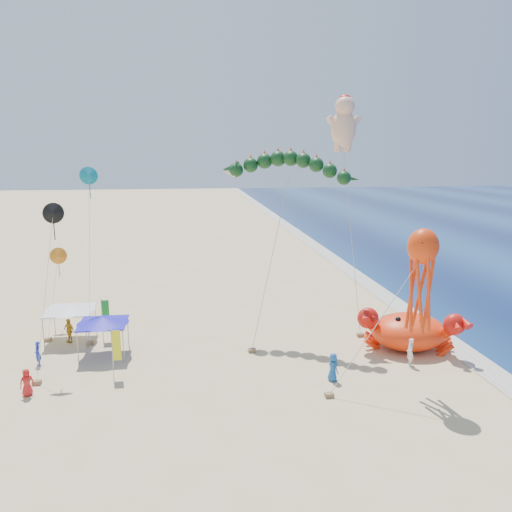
# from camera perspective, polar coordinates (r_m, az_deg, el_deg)

# --- Properties ---
(ground) EXTENTS (320.00, 320.00, 0.00)m
(ground) POSITION_cam_1_polar(r_m,az_deg,el_deg) (34.79, 3.79, -11.12)
(ground) COLOR #D1B784
(ground) RESTS_ON ground
(foam_strip) EXTENTS (320.00, 320.00, 0.00)m
(foam_strip) POSITION_cam_1_polar(r_m,az_deg,el_deg) (38.91, 21.62, -9.42)
(foam_strip) COLOR silver
(foam_strip) RESTS_ON ground
(crab_inflatable) EXTENTS (7.07, 5.93, 3.10)m
(crab_inflatable) POSITION_cam_1_polar(r_m,az_deg,el_deg) (36.66, 17.11, -8.14)
(crab_inflatable) COLOR #FD350D
(crab_inflatable) RESTS_ON ground
(dragon_kite) EXTENTS (9.81, 6.88, 13.29)m
(dragon_kite) POSITION_cam_1_polar(r_m,az_deg,el_deg) (36.76, 3.57, 9.69)
(dragon_kite) COLOR black
(dragon_kite) RESTS_ON ground
(cherub_kite) EXTENTS (2.04, 7.36, 18.04)m
(cherub_kite) POSITION_cam_1_polar(r_m,az_deg,el_deg) (42.18, 10.02, 14.81)
(cherub_kite) COLOR #FFC19B
(cherub_kite) RESTS_ON ground
(octopus_kite) EXTENTS (6.21, 1.56, 9.47)m
(octopus_kite) POSITION_cam_1_polar(r_m,az_deg,el_deg) (29.03, 18.33, -1.79)
(octopus_kite) COLOR #EC390C
(octopus_kite) RESTS_ON ground
(canopy_blue) EXTENTS (3.42, 3.42, 2.71)m
(canopy_blue) POSITION_cam_1_polar(r_m,az_deg,el_deg) (35.32, -17.10, -7.05)
(canopy_blue) COLOR gray
(canopy_blue) RESTS_ON ground
(canopy_white) EXTENTS (3.61, 3.61, 2.71)m
(canopy_white) POSITION_cam_1_polar(r_m,az_deg,el_deg) (38.89, -20.54, -5.55)
(canopy_white) COLOR gray
(canopy_white) RESTS_ON ground
(feather_flags) EXTENTS (9.26, 8.31, 3.20)m
(feather_flags) POSITION_cam_1_polar(r_m,az_deg,el_deg) (34.45, -22.51, -8.68)
(feather_flags) COLOR gray
(feather_flags) RESTS_ON ground
(beachgoers) EXTENTS (24.30, 9.67, 1.83)m
(beachgoers) POSITION_cam_1_polar(r_m,az_deg,el_deg) (32.75, -8.72, -11.10)
(beachgoers) COLOR #2235C7
(beachgoers) RESTS_ON ground
(small_kites) EXTENTS (4.54, 11.24, 12.55)m
(small_kites) POSITION_cam_1_polar(r_m,az_deg,el_deg) (37.55, -20.69, 2.81)
(small_kites) COLOR #C97216
(small_kites) RESTS_ON ground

